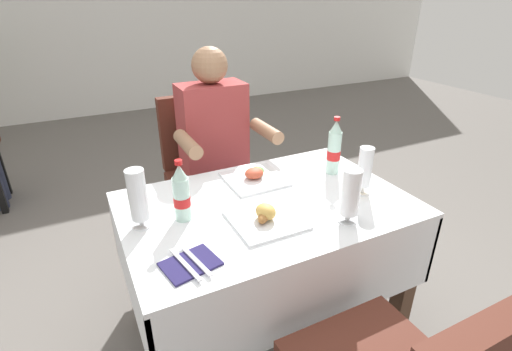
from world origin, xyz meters
The scene contains 13 objects.
ground_plane centered at (0.00, 0.00, 0.00)m, with size 11.00×11.00×0.00m, color #66605B.
back_wall centered at (0.00, 4.33, 1.36)m, with size 11.00×0.12×2.71m, color white.
main_dining_table centered at (0.07, 0.03, 0.56)m, with size 1.16×0.77×0.73m.
chair_far_diner_seat centered at (0.07, 0.80, 0.55)m, with size 0.44×0.50×0.97m.
seated_diner_far centered at (0.11, 0.69, 0.71)m, with size 0.50×0.46×1.26m.
plate_near_camera centered at (0.00, -0.10, 0.75)m, with size 0.26×0.26×0.07m.
plate_far_diner centered at (0.12, 0.24, 0.75)m, with size 0.26×0.26×0.06m.
beer_glass_left centered at (0.27, -0.23, 0.84)m, with size 0.07×0.07×0.21m.
beer_glass_middle centered at (-0.42, 0.08, 0.85)m, with size 0.07×0.07×0.23m.
beer_glass_right centered at (0.47, -0.08, 0.84)m, with size 0.07×0.07×0.21m.
cola_bottle_primary centered at (0.48, 0.14, 0.85)m, with size 0.06×0.06×0.28m.
cola_bottle_secondary centered at (-0.27, 0.06, 0.84)m, with size 0.06×0.06×0.24m.
napkin_cutlery_set centered at (-0.33, -0.21, 0.73)m, with size 0.19×0.20×0.01m.
Camera 1 is at (-0.57, -1.16, 1.51)m, focal length 26.69 mm.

